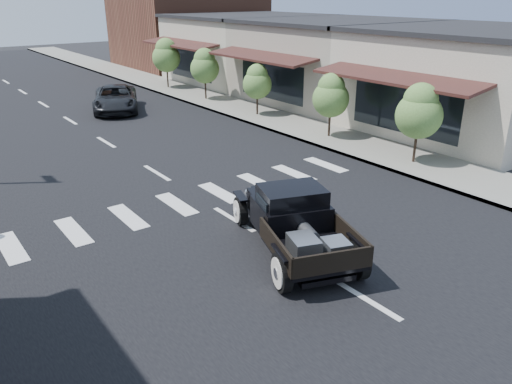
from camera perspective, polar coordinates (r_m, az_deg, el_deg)
ground at (r=13.08m, az=2.41°, el=-6.20°), size 120.00×120.00×0.00m
road at (r=25.77m, az=-19.13°, el=6.85°), size 14.00×80.00×0.02m
road_markings at (r=21.21m, az=-14.82°, el=4.25°), size 12.00×60.00×0.06m
sidewalk_right at (r=29.32m, az=-3.09°, el=9.85°), size 3.00×80.00×0.15m
storefront_near at (r=26.08m, az=23.55°, el=11.48°), size 10.00×9.00×4.50m
storefront_mid at (r=31.53m, az=9.15°, el=14.47°), size 10.00×9.00×4.50m
storefront_far at (r=38.34m, az=-0.79°, el=15.99°), size 10.00×9.00×4.50m
far_building_right at (r=46.94m, az=-7.82°, el=18.41°), size 11.00×10.00×7.00m
small_tree_a at (r=19.61m, az=18.00°, el=7.33°), size 1.72×1.72×2.87m
small_tree_b at (r=22.52m, az=8.49°, el=9.67°), size 1.61×1.61×2.68m
small_tree_c at (r=26.55m, az=0.14°, el=11.55°), size 1.51×1.51×2.52m
small_tree_d at (r=30.82m, az=-5.84°, el=13.21°), size 1.72×1.72×2.87m
small_tree_e at (r=35.12m, az=-10.17°, el=14.23°), size 1.86×1.86×3.11m
hotrod_pickup at (r=12.55m, az=4.40°, el=-3.24°), size 3.74×5.31×1.68m
second_car at (r=29.10m, az=-15.74°, el=10.21°), size 4.00×5.41×1.37m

